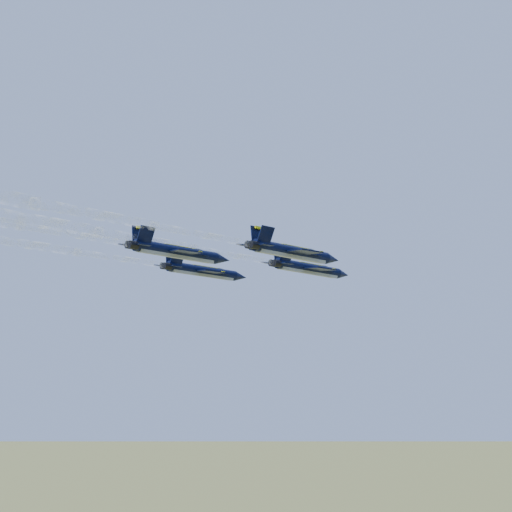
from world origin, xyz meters
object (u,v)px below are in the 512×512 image
Objects in this scene: jet_lead at (310,269)px; jet_left at (204,271)px; jet_right at (294,252)px; jet_slot at (179,252)px.

jet_left is at bearing -138.19° from jet_lead.
jet_right is (5.59, -12.53, 0.00)m from jet_lead.
jet_lead is 1.00× the size of jet_slot.
jet_lead is at bearing 90.41° from jet_slot.
jet_slot is (-10.97, -8.13, 0.00)m from jet_right.
jet_lead and jet_slot have the same top height.
jet_lead is 14.93m from jet_left.
jet_lead is at bearing 41.81° from jet_left.
jet_slot is at bearing -89.59° from jet_lead.
jet_slot is (7.95, -13.92, 0.00)m from jet_left.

